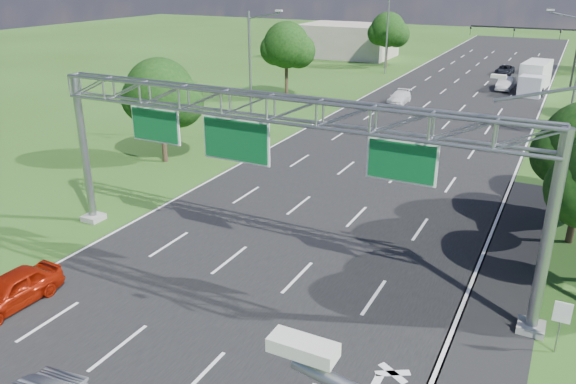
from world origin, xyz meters
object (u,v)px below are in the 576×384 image
Objects in this scene: regulatory_sign at (562,317)px; red_coupe at (12,290)px; sign_gantry at (272,122)px; box_truck at (534,78)px; traffic_signal at (545,42)px.

regulatory_sign is 21.13m from red_coupe.
sign_gantry is 13.25m from regulatory_sign.
box_truck is (6.90, 49.41, -5.34)m from sign_gantry.
regulatory_sign is 0.17× the size of traffic_signal.
sign_gantry is 53.51m from traffic_signal.
red_coupe is at bearing -103.93° from traffic_signal.
traffic_signal is at bearing 95.20° from regulatory_sign.
sign_gantry is at bearing -91.64° from box_truck.
regulatory_sign is (12.07, -1.02, -5.38)m from sign_gantry.
sign_gantry is 11.19× the size of regulatory_sign.
box_truck is at bearing 82.05° from sign_gantry.
traffic_signal is 5.10m from box_truck.
traffic_signal is 62.79m from red_coupe.
traffic_signal is at bearing 77.61° from red_coupe.
traffic_signal is at bearing 82.32° from sign_gantry.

